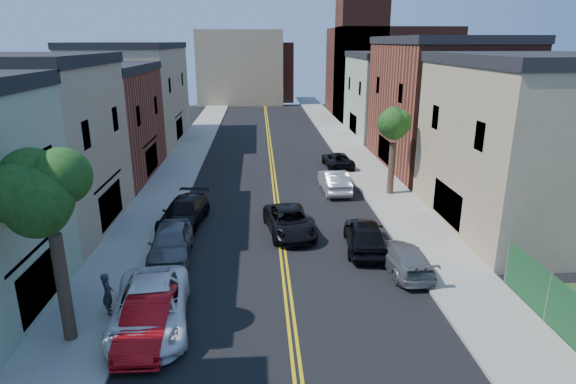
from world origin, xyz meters
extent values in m
cube|color=gray|center=(-7.90, 40.00, 0.07)|extent=(3.20, 100.00, 0.15)
cube|color=gray|center=(7.90, 40.00, 0.07)|extent=(3.20, 100.00, 0.15)
cube|color=gray|center=(-6.15, 40.00, 0.07)|extent=(0.30, 100.00, 0.15)
cube|color=gray|center=(6.15, 40.00, 0.07)|extent=(0.30, 100.00, 0.15)
cube|color=#998466|center=(-14.00, 25.00, 4.50)|extent=(9.00, 10.00, 9.00)
cube|color=brown|center=(-14.00, 36.00, 4.00)|extent=(9.00, 12.00, 8.00)
cube|color=#998466|center=(-14.00, 50.00, 4.75)|extent=(9.00, 16.00, 9.50)
cube|color=#998466|center=(14.00, 24.00, 4.50)|extent=(9.00, 12.00, 9.00)
cube|color=brown|center=(14.00, 38.00, 5.00)|extent=(9.00, 14.00, 10.00)
cube|color=gray|center=(14.00, 52.00, 4.25)|extent=(9.00, 12.00, 8.50)
cube|color=#4C2319|center=(17.50, 68.00, 6.00)|extent=(16.00, 14.00, 12.00)
cube|color=#4C2319|center=(12.50, 64.00, 11.00)|extent=(6.00, 6.00, 22.00)
cube|color=#998466|center=(-4.00, 82.00, 6.00)|extent=(14.00, 8.00, 12.00)
cube|color=brown|center=(0.00, 86.00, 5.00)|extent=(10.00, 8.00, 10.00)
cylinder|color=#39271C|center=(-7.90, 14.00, 2.13)|extent=(0.44, 0.44, 3.96)
sphere|color=#13390F|center=(-7.90, 14.00, 6.45)|extent=(5.20, 5.20, 5.20)
sphere|color=#13390F|center=(-7.38, 13.61, 7.49)|extent=(3.90, 3.90, 3.90)
sphere|color=#13390F|center=(-8.42, 14.52, 5.93)|extent=(3.64, 3.64, 3.64)
cylinder|color=#39271C|center=(7.90, 30.00, 1.91)|extent=(0.44, 0.44, 3.52)
sphere|color=#13390F|center=(7.90, 30.00, 5.65)|extent=(4.40, 4.40, 4.40)
sphere|color=#13390F|center=(8.34, 29.67, 6.53)|extent=(3.30, 3.30, 3.30)
sphere|color=#13390F|center=(7.46, 30.44, 5.21)|extent=(3.08, 3.08, 3.08)
imported|color=#AA0B10|center=(-5.14, 14.07, 0.75)|extent=(1.61, 4.57, 1.51)
imported|color=white|center=(-5.23, 14.79, 0.81)|extent=(3.35, 6.12, 1.62)
imported|color=#575A5E|center=(-5.50, 20.74, 0.83)|extent=(2.22, 4.95, 1.65)
imported|color=black|center=(-5.50, 25.19, 0.76)|extent=(2.83, 5.51, 1.53)
imported|color=#5C5F64|center=(5.50, 18.69, 0.65)|extent=(2.06, 4.56, 1.30)
imported|color=black|center=(4.21, 21.13, 0.82)|extent=(2.41, 4.97, 1.63)
imported|color=#B3B4BB|center=(4.17, 31.06, 0.78)|extent=(1.82, 4.81, 1.57)
imported|color=black|center=(5.50, 37.82, 0.64)|extent=(2.34, 4.71, 1.28)
imported|color=black|center=(0.50, 23.52, 0.70)|extent=(3.01, 5.34, 1.41)
imported|color=#26262E|center=(-6.99, 15.55, 1.00)|extent=(0.63, 0.73, 1.70)
camera|label=1|loc=(-1.10, -1.09, 10.22)|focal=29.82mm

